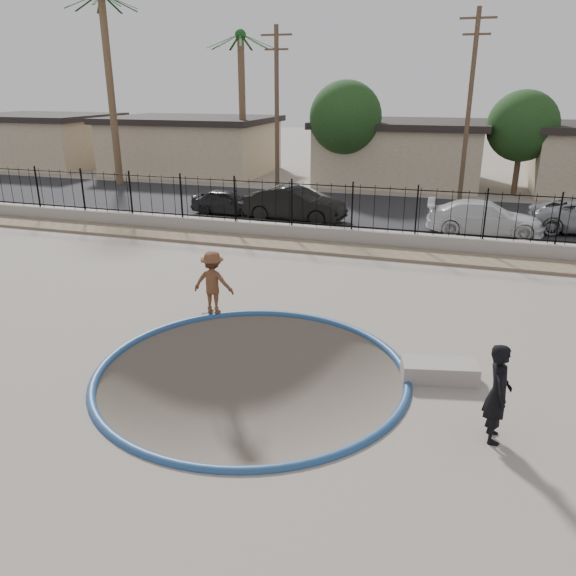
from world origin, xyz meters
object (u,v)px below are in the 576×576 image
(car_a, at_px, (228,202))
(car_b, at_px, (295,204))
(skateboard, at_px, (215,314))
(car_c, at_px, (485,218))
(skater, at_px, (213,286))
(videographer, at_px, (498,393))
(concrete_ledge, at_px, (439,371))

(car_a, relative_size, car_b, 0.76)
(skateboard, distance_m, car_a, 12.90)
(skateboard, height_order, car_a, car_a)
(car_a, bearing_deg, car_c, -91.46)
(skater, xyz_separation_m, videographer, (7.20, -3.81, 0.06))
(videographer, height_order, concrete_ledge, videographer)
(concrete_ledge, bearing_deg, skateboard, 163.34)
(car_c, bearing_deg, concrete_ledge, 172.81)
(concrete_ledge, height_order, car_b, car_b)
(concrete_ledge, relative_size, car_b, 0.34)
(skater, bearing_deg, car_b, -87.87)
(car_b, distance_m, car_c, 8.42)
(concrete_ledge, bearing_deg, car_a, 127.98)
(concrete_ledge, distance_m, car_c, 13.52)
(videographer, xyz_separation_m, car_c, (0.07, 15.43, -0.20))
(car_a, bearing_deg, concrete_ledge, -141.61)
(skateboard, bearing_deg, skater, -111.61)
(videographer, distance_m, car_c, 15.43)
(concrete_ledge, xyz_separation_m, car_a, (-10.82, 13.85, 0.45))
(videographer, height_order, car_a, videographer)
(car_a, bearing_deg, car_b, -95.91)
(concrete_ledge, relative_size, car_a, 0.44)
(skater, distance_m, videographer, 8.15)
(videographer, bearing_deg, skater, 57.36)
(skater, bearing_deg, concrete_ledge, 159.86)
(videographer, relative_size, car_b, 0.40)
(skateboard, bearing_deg, car_a, 89.58)
(skateboard, xyz_separation_m, concrete_ledge, (6.16, -1.84, 0.15))
(skater, distance_m, car_a, 12.88)
(skater, height_order, car_c, skater)
(car_a, distance_m, car_c, 11.94)
(car_a, bearing_deg, videographer, -142.74)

